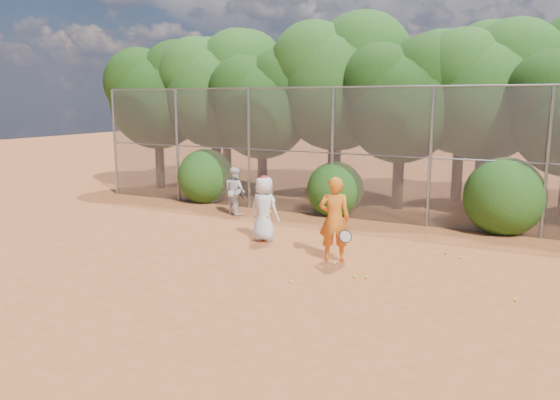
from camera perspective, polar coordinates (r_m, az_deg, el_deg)
The scene contains 24 objects.
ground at distance 11.66m, azimuth -1.33°, elevation -7.75°, with size 80.00×80.00×0.00m, color #A75125.
fence_back at distance 16.69m, azimuth 8.30°, elevation 4.91°, with size 20.05×0.09×4.03m.
tree_0 at distance 23.09m, azimuth -12.55°, elevation 10.97°, with size 4.38×3.81×6.00m.
tree_1 at distance 21.99m, azimuth -6.60°, elevation 11.79°, with size 4.64×4.03×6.35m.
tree_2 at distance 20.08m, azimuth -1.72°, elevation 10.32°, with size 3.99×3.47×5.47m.
tree_3 at distance 19.93m, azimuth 6.20°, elevation 12.60°, with size 4.89×4.26×6.70m.
tree_4 at distance 18.56m, azimuth 12.76°, elevation 10.59°, with size 4.19×3.64×5.73m.
tree_5 at distance 18.87m, azimuth 20.95°, elevation 11.04°, with size 4.51×3.92×6.17m.
tree_9 at distance 24.47m, azimuth -5.51°, elevation 12.08°, with size 4.83×4.20×6.62m.
tree_10 at distance 22.35m, azimuth 5.89°, elevation 12.97°, with size 5.15×4.48×7.06m.
tree_11 at distance 20.60m, azimuth 18.71°, elevation 11.40°, with size 4.64×4.03×6.35m.
bush_0 at distance 19.79m, azimuth -7.78°, elevation 2.72°, with size 2.00×2.00×2.00m, color #1C4711.
bush_1 at distance 17.42m, azimuth 5.79°, elevation 1.38°, with size 1.80×1.80×1.80m, color #1C4711.
bush_2 at distance 16.25m, azimuth 22.40°, elevation 0.68°, with size 2.20×2.20×2.20m, color #1C4711.
player_yellow at distance 12.44m, azimuth 5.71°, elevation -1.99°, with size 0.93×0.69×1.94m.
player_teen at distance 14.13m, azimuth -1.66°, elevation -0.90°, with size 0.89×0.63×1.72m.
player_white at distance 17.46m, azimuth -4.73°, elevation 0.96°, with size 0.93×0.86×1.53m.
ball_0 at distance 12.35m, azimuth 5.70°, elevation -6.57°, with size 0.07×0.07×0.07m, color #BADD28.
ball_1 at distance 13.65m, azimuth 16.96°, elevation -5.33°, with size 0.07×0.07×0.07m, color #BADD28.
ball_2 at distance 11.50m, azimuth 8.99°, elevation -7.96°, with size 0.07×0.07×0.07m, color #BADD28.
ball_3 at distance 11.01m, azimuth 23.38°, elevation -9.57°, with size 0.07×0.07×0.07m, color #BADD28.
ball_4 at distance 11.10m, azimuth 1.15°, elevation -8.51°, with size 0.07×0.07×0.07m, color #BADD28.
ball_5 at distance 13.40m, azimuth 18.37°, elevation -5.69°, with size 0.07×0.07×0.07m, color #BADD28.
ball_6 at distance 11.51m, azimuth 7.87°, elevation -7.90°, with size 0.07×0.07×0.07m, color #BADD28.
Camera 1 is at (5.35, -9.69, 3.65)m, focal length 35.00 mm.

